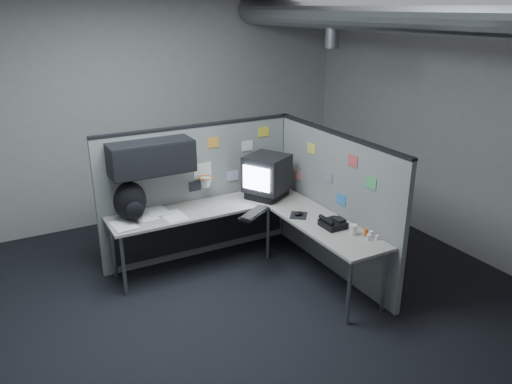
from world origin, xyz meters
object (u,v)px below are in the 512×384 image
keyboard (254,214)px  backpack (130,202)px  desk (239,220)px  phone (333,223)px  monitor (267,176)px

keyboard → backpack: backpack is taller
desk → keyboard: bearing=-62.9°
desk → phone: phone is taller
desk → monitor: (0.49, 0.24, 0.38)m
monitor → keyboard: bearing=-117.5°
monitor → desk: bearing=-138.7°
desk → backpack: bearing=163.8°
monitor → backpack: 1.63m
desk → backpack: (-1.13, 0.33, 0.33)m
desk → phone: size_ratio=9.43×
monitor → phone: 1.13m
monitor → backpack: bearing=-167.6°
phone → keyboard: bearing=140.1°
phone → backpack: 2.15m
desk → backpack: size_ratio=5.36×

